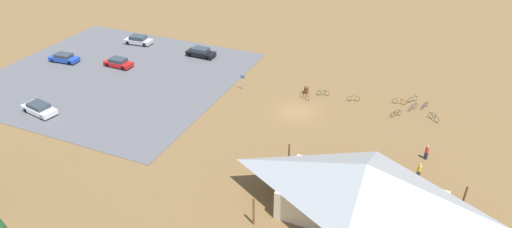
{
  "coord_description": "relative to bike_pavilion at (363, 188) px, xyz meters",
  "views": [
    {
      "loc": [
        -14.57,
        46.32,
        28.08
      ],
      "look_at": [
        3.62,
        4.4,
        1.2
      ],
      "focal_mm": 31.87,
      "sensor_mm": 36.0,
      "label": 1
    }
  ],
  "objects": [
    {
      "name": "bicycle_green_edge_north",
      "position": [
        9.34,
        -20.8,
        -2.98
      ],
      "size": [
        1.59,
        0.64,
        0.81
      ],
      "color": "black",
      "rests_on": "ground"
    },
    {
      "name": "bicycle_white_lone_west",
      "position": [
        -1.63,
        -23.62,
        -2.97
      ],
      "size": [
        1.09,
        1.34,
        0.85
      ],
      "color": "black",
      "rests_on": "ground"
    },
    {
      "name": "bicycle_red_edge_south",
      "position": [
        11.23,
        -18.89,
        -2.96
      ],
      "size": [
        1.52,
        0.77,
        0.87
      ],
      "color": "black",
      "rests_on": "ground"
    },
    {
      "name": "car_blue_inner_stall",
      "position": [
        48.23,
        -15.61,
        -2.64
      ],
      "size": [
        4.6,
        2.17,
        1.28
      ],
      "color": "#1E42B2",
      "rests_on": "parking_lot_asphalt"
    },
    {
      "name": "bicycle_black_back_row",
      "position": [
        -0.26,
        -19.1,
        -2.96
      ],
      "size": [
        1.17,
        1.3,
        0.8
      ],
      "color": "black",
      "rests_on": "ground"
    },
    {
      "name": "trash_bin",
      "position": [
        11.54,
        -20.57,
        -2.89
      ],
      "size": [
        0.6,
        0.6,
        0.9
      ],
      "primitive_type": "cylinder",
      "color": "brown",
      "rests_on": "ground"
    },
    {
      "name": "bicycle_yellow_yard_center",
      "position": [
        5.3,
        -20.84,
        -2.98
      ],
      "size": [
        1.55,
        0.7,
        0.79
      ],
      "color": "black",
      "rests_on": "ground"
    },
    {
      "name": "car_red_mid_lot",
      "position": [
        39.57,
        -17.45,
        -2.63
      ],
      "size": [
        4.31,
        1.95,
        1.31
      ],
      "color": "red",
      "rests_on": "parking_lot_asphalt"
    },
    {
      "name": "bicycle_purple_yard_front",
      "position": [
        -1.98,
        -21.53,
        -2.94
      ],
      "size": [
        0.9,
        1.55,
        0.85
      ],
      "color": "black",
      "rests_on": "ground"
    },
    {
      "name": "visitor_by_pavilion",
      "position": [
        -4.08,
        -7.74,
        -2.38
      ],
      "size": [
        0.37,
        0.36,
        1.82
      ],
      "color": "#2D3347",
      "rests_on": "ground"
    },
    {
      "name": "visitor_crossing_yard",
      "position": [
        -4.47,
        -11.44,
        -2.45
      ],
      "size": [
        0.4,
        0.37,
        1.68
      ],
      "color": "#2D3347",
      "rests_on": "ground"
    },
    {
      "name": "bike_pavilion",
      "position": [
        0.0,
        0.0,
        0.0
      ],
      "size": [
        16.79,
        9.25,
        5.82
      ],
      "color": "beige",
      "rests_on": "ground"
    },
    {
      "name": "bicycle_teal_by_bin",
      "position": [
        -4.52,
        -19.99,
        -2.94
      ],
      "size": [
        1.28,
        1.26,
        0.89
      ],
      "color": "black",
      "rests_on": "ground"
    },
    {
      "name": "bicycle_blue_mid_cluster",
      "position": [
        -3.25,
        -22.61,
        -2.99
      ],
      "size": [
        0.72,
        1.55,
        0.76
      ],
      "color": "black",
      "rests_on": "ground"
    },
    {
      "name": "car_white_far_end",
      "position": [
        39.7,
        -2.5,
        -2.61
      ],
      "size": [
        4.9,
        2.64,
        1.34
      ],
      "color": "white",
      "rests_on": "parking_lot_asphalt"
    },
    {
      "name": "parking_lot_asphalt",
      "position": [
        38.23,
        -14.63,
        -3.31
      ],
      "size": [
        33.65,
        31.39,
        0.05
      ],
      "primitive_type": "cube",
      "color": "#56565B",
      "rests_on": "ground"
    },
    {
      "name": "lot_sign",
      "position": [
        19.65,
        -18.09,
        -1.92
      ],
      "size": [
        0.56,
        0.08,
        2.2
      ],
      "color": "#99999E",
      "rests_on": "ground"
    },
    {
      "name": "bicycle_orange_yard_right",
      "position": [
        -0.18,
        -22.38,
        -2.98
      ],
      "size": [
        1.76,
        0.48,
        0.8
      ],
      "color": "black",
      "rests_on": "ground"
    },
    {
      "name": "car_black_second_row",
      "position": [
        30.25,
        -25.57,
        -2.58
      ],
      "size": [
        4.5,
        1.91,
        1.43
      ],
      "color": "black",
      "rests_on": "parking_lot_asphalt"
    },
    {
      "name": "car_silver_end_stall",
      "position": [
        42.28,
        -26.06,
        -2.59
      ],
      "size": [
        4.67,
        2.33,
        1.41
      ],
      "color": "#BCBCC1",
      "rests_on": "parking_lot_asphalt"
    },
    {
      "name": "ground",
      "position": [
        11.01,
        -15.41,
        -3.34
      ],
      "size": [
        160.0,
        160.0,
        0.0
      ],
      "primitive_type": "plane",
      "color": "brown",
      "rests_on": "ground"
    }
  ]
}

